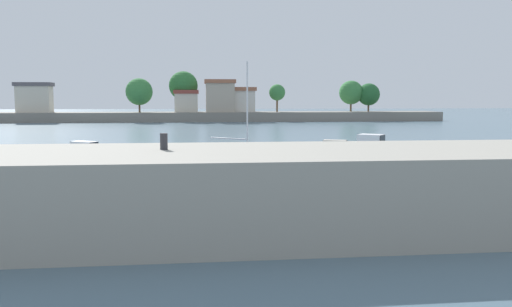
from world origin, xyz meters
TOP-DOWN VIEW (x-y plane):
  - ground_plane at (0.00, 0.00)m, footprint 400.00×400.00m
  - seawall_embankment at (0.00, -6.91)m, footprint 80.70×6.36m
  - mooring_bollard at (-2.58, -6.40)m, footprint 0.25×0.25m
  - moored_boat_0 at (-8.84, 8.90)m, footprint 3.96×3.28m
  - moored_boat_1 at (-2.85, 4.76)m, footprint 3.27×2.74m
  - moored_boat_2 at (1.49, 8.68)m, footprint 5.14×4.74m
  - moored_boat_3 at (6.30, 6.69)m, footprint 3.63×2.49m
  - moored_boat_4 at (10.84, 11.31)m, footprint 5.34×4.71m
  - mooring_buoy_0 at (19.62, 17.46)m, footprint 0.33×0.33m
  - mooring_buoy_1 at (-5.60, 15.01)m, footprint 0.32×0.32m
  - distant_shoreline at (0.74, 75.47)m, footprint 91.67×8.03m

SIDE VIEW (x-z plane):
  - ground_plane at x=0.00m, z-range 0.00..0.00m
  - mooring_buoy_1 at x=-5.60m, z-range 0.00..0.32m
  - mooring_buoy_0 at x=19.62m, z-range 0.00..0.33m
  - moored_boat_2 at x=1.49m, z-range -2.79..3.85m
  - moored_boat_1 at x=-2.85m, z-range -0.29..1.50m
  - moored_boat_0 at x=-8.84m, z-range -0.23..1.49m
  - moored_boat_4 at x=10.84m, z-range -0.25..1.56m
  - moored_boat_3 at x=6.30m, z-range -0.26..1.58m
  - seawall_embankment at x=0.00m, z-range 0.00..2.65m
  - distant_shoreline at x=0.74m, z-range -2.00..7.65m
  - mooring_bollard at x=-2.58m, z-range 2.65..3.19m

